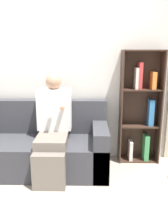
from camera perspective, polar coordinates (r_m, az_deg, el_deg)
name	(u,v)px	position (r m, az deg, el deg)	size (l,w,h in m)	color
ground_plane	(34,188)	(2.89, -11.92, -17.50)	(14.00, 14.00, 0.00)	#9E9384
back_wall	(44,70)	(3.40, -9.49, 10.02)	(10.00, 0.06, 2.55)	silver
couch	(26,147)	(3.24, -13.80, -8.24)	(2.14, 0.80, 0.88)	#38383D
adult_seated	(53,124)	(2.96, -7.51, -3.00)	(0.43, 0.73, 1.25)	#70665B
bookshelf	(141,108)	(3.36, 13.47, 0.90)	(0.55, 0.24, 1.54)	#3D281E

